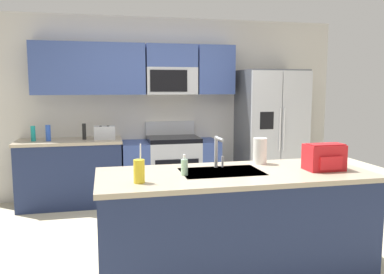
% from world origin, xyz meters
% --- Properties ---
extents(ground_plane, '(9.00, 9.00, 0.00)m').
position_xyz_m(ground_plane, '(0.00, 0.00, 0.00)').
color(ground_plane, beige).
rests_on(ground_plane, ground).
extents(kitchen_wall_unit, '(5.20, 0.43, 2.60)m').
position_xyz_m(kitchen_wall_unit, '(-0.14, 2.08, 1.47)').
color(kitchen_wall_unit, beige).
rests_on(kitchen_wall_unit, ground).
extents(back_counter, '(1.38, 0.63, 0.90)m').
position_xyz_m(back_counter, '(-1.38, 1.80, 0.45)').
color(back_counter, '#1E2A4D').
rests_on(back_counter, ground).
extents(range_oven, '(1.36, 0.61, 1.10)m').
position_xyz_m(range_oven, '(-0.00, 1.80, 0.44)').
color(range_oven, '#B7BABF').
rests_on(range_oven, ground).
extents(refrigerator, '(0.90, 0.76, 1.85)m').
position_xyz_m(refrigerator, '(1.49, 1.73, 0.93)').
color(refrigerator, '#4C4F54').
rests_on(refrigerator, ground).
extents(island_counter, '(2.28, 0.91, 0.90)m').
position_xyz_m(island_counter, '(0.14, -0.59, 0.45)').
color(island_counter, '#1E2A4D').
rests_on(island_counter, ground).
extents(toaster, '(0.28, 0.16, 0.18)m').
position_xyz_m(toaster, '(-0.91, 1.75, 0.99)').
color(toaster, '#B7BABF').
rests_on(toaster, back_counter).
extents(pepper_mill, '(0.05, 0.05, 0.22)m').
position_xyz_m(pepper_mill, '(-1.18, 1.80, 1.01)').
color(pepper_mill, black).
rests_on(pepper_mill, back_counter).
extents(bottle_teal, '(0.06, 0.06, 0.20)m').
position_xyz_m(bottle_teal, '(-1.83, 1.77, 1.00)').
color(bottle_teal, teal).
rests_on(bottle_teal, back_counter).
extents(bottle_blue, '(0.07, 0.07, 0.21)m').
position_xyz_m(bottle_blue, '(-1.64, 1.75, 1.01)').
color(bottle_blue, blue).
rests_on(bottle_blue, back_counter).
extents(sink_faucet, '(0.08, 0.21, 0.28)m').
position_xyz_m(sink_faucet, '(0.05, -0.40, 1.07)').
color(sink_faucet, '#B7BABF').
rests_on(sink_faucet, island_counter).
extents(drink_cup_yellow, '(0.08, 0.08, 0.30)m').
position_xyz_m(drink_cup_yellow, '(-0.67, -0.78, 0.99)').
color(drink_cup_yellow, yellow).
rests_on(drink_cup_yellow, island_counter).
extents(soap_dispenser, '(0.06, 0.06, 0.17)m').
position_xyz_m(soap_dispenser, '(-0.29, -0.60, 0.97)').
color(soap_dispenser, '#A5D8B2').
rests_on(soap_dispenser, island_counter).
extents(paper_towel_roll, '(0.12, 0.12, 0.24)m').
position_xyz_m(paper_towel_roll, '(0.49, -0.29, 1.02)').
color(paper_towel_roll, white).
rests_on(paper_towel_roll, island_counter).
extents(backpack, '(0.32, 0.22, 0.23)m').
position_xyz_m(backpack, '(0.92, -0.67, 1.02)').
color(backpack, red).
rests_on(backpack, island_counter).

